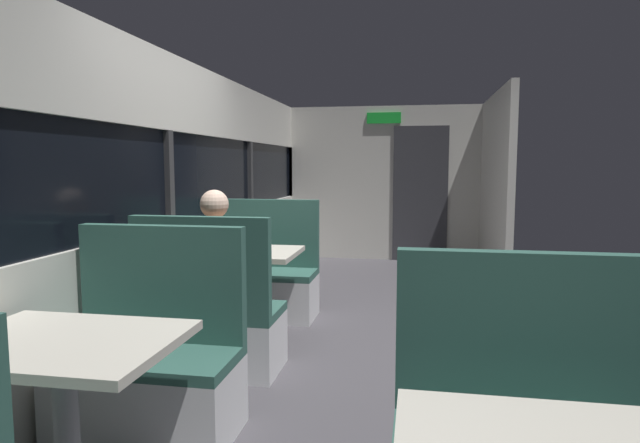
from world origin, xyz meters
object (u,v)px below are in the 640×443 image
object	(u,v)px
dining_table_near_window	(63,363)
bench_mid_window_facing_end	(211,325)
bench_near_window_facing_entry	(150,372)
seated_passenger	(214,293)
bench_mid_window_facing_entry	(266,282)
dining_table_mid_window	(242,263)

from	to	relation	value
dining_table_near_window	bench_mid_window_facing_end	size ratio (longest dim) A/B	0.82
bench_near_window_facing_entry	bench_mid_window_facing_end	world-z (taller)	same
seated_passenger	bench_near_window_facing_entry	bearing A→B (deg)	-90.00
bench_mid_window_facing_entry	bench_near_window_facing_entry	bearing A→B (deg)	-90.00
dining_table_mid_window	bench_mid_window_facing_end	xyz separation A→B (m)	(0.00, -0.70, -0.31)
bench_mid_window_facing_entry	dining_table_mid_window	bearing A→B (deg)	-90.00
dining_table_near_window	bench_near_window_facing_entry	bearing A→B (deg)	90.00
dining_table_mid_window	seated_passenger	xyz separation A→B (m)	(0.00, -0.63, -0.10)
dining_table_near_window	bench_mid_window_facing_end	distance (m)	1.60
dining_table_mid_window	bench_mid_window_facing_end	distance (m)	0.77
dining_table_mid_window	seated_passenger	distance (m)	0.64
dining_table_near_window	dining_table_mid_window	world-z (taller)	same
bench_near_window_facing_entry	dining_table_mid_window	xyz separation A→B (m)	(0.00, 1.57, 0.31)
dining_table_near_window	bench_mid_window_facing_entry	world-z (taller)	bench_mid_window_facing_entry
bench_near_window_facing_entry	bench_mid_window_facing_end	distance (m)	0.87
bench_mid_window_facing_entry	seated_passenger	size ratio (longest dim) A/B	0.87
seated_passenger	bench_mid_window_facing_end	bearing A→B (deg)	-90.00
dining_table_mid_window	bench_near_window_facing_entry	bearing A→B (deg)	-90.00
bench_mid_window_facing_entry	seated_passenger	bearing A→B (deg)	-90.00
bench_mid_window_facing_end	seated_passenger	bearing A→B (deg)	90.00
dining_table_mid_window	seated_passenger	bearing A→B (deg)	-90.00
bench_mid_window_facing_end	bench_mid_window_facing_entry	distance (m)	1.40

